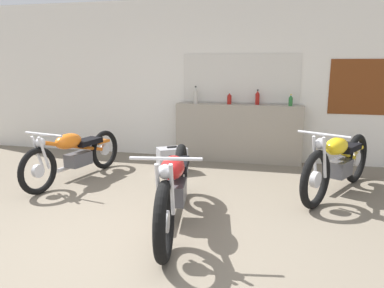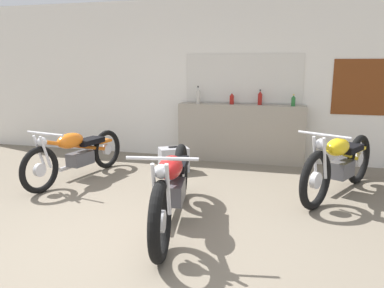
{
  "view_description": "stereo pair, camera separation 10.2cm",
  "coord_description": "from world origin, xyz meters",
  "px_view_note": "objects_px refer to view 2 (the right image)",
  "views": [
    {
      "loc": [
        1.42,
        -3.01,
        1.69
      ],
      "look_at": [
        0.35,
        1.47,
        0.7
      ],
      "focal_mm": 35.0,
      "sensor_mm": 36.0,
      "label": 1
    },
    {
      "loc": [
        1.52,
        -2.98,
        1.69
      ],
      "look_at": [
        0.35,
        1.47,
        0.7
      ],
      "focal_mm": 35.0,
      "sensor_mm": 36.0,
      "label": 2
    }
  ],
  "objects_px": {
    "bottle_leftmost": "(198,96)",
    "bottle_right_center": "(293,101)",
    "bottle_left_center": "(232,99)",
    "motorcycle_red": "(172,186)",
    "motorcycle_orange": "(77,153)",
    "motorcycle_yellow": "(339,164)",
    "bottle_center": "(260,98)",
    "hard_case_silver": "(174,160)"
  },
  "relations": [
    {
      "from": "bottle_leftmost",
      "to": "bottle_right_center",
      "type": "height_order",
      "value": "bottle_leftmost"
    },
    {
      "from": "bottle_left_center",
      "to": "motorcycle_red",
      "type": "bearing_deg",
      "value": -93.61
    },
    {
      "from": "bottle_leftmost",
      "to": "motorcycle_orange",
      "type": "relative_size",
      "value": 0.15
    },
    {
      "from": "motorcycle_orange",
      "to": "motorcycle_yellow",
      "type": "height_order",
      "value": "motorcycle_yellow"
    },
    {
      "from": "bottle_leftmost",
      "to": "bottle_center",
      "type": "height_order",
      "value": "bottle_leftmost"
    },
    {
      "from": "bottle_center",
      "to": "hard_case_silver",
      "type": "distance_m",
      "value": 1.81
    },
    {
      "from": "motorcycle_orange",
      "to": "motorcycle_yellow",
      "type": "relative_size",
      "value": 1.07
    },
    {
      "from": "motorcycle_red",
      "to": "motorcycle_orange",
      "type": "bearing_deg",
      "value": 147.53
    },
    {
      "from": "motorcycle_orange",
      "to": "bottle_right_center",
      "type": "bearing_deg",
      "value": 27.6
    },
    {
      "from": "motorcycle_yellow",
      "to": "motorcycle_red",
      "type": "height_order",
      "value": "motorcycle_red"
    },
    {
      "from": "bottle_center",
      "to": "motorcycle_orange",
      "type": "relative_size",
      "value": 0.13
    },
    {
      "from": "bottle_leftmost",
      "to": "hard_case_silver",
      "type": "height_order",
      "value": "bottle_leftmost"
    },
    {
      "from": "bottle_leftmost",
      "to": "hard_case_silver",
      "type": "xyz_separation_m",
      "value": [
        -0.18,
        -0.87,
        -0.95
      ]
    },
    {
      "from": "bottle_right_center",
      "to": "motorcycle_orange",
      "type": "bearing_deg",
      "value": -152.4
    },
    {
      "from": "bottle_leftmost",
      "to": "bottle_left_center",
      "type": "xyz_separation_m",
      "value": [
        0.59,
        0.03,
        -0.04
      ]
    },
    {
      "from": "bottle_leftmost",
      "to": "motorcycle_yellow",
      "type": "bearing_deg",
      "value": -31.4
    },
    {
      "from": "hard_case_silver",
      "to": "bottle_right_center",
      "type": "bearing_deg",
      "value": 25.67
    },
    {
      "from": "motorcycle_orange",
      "to": "hard_case_silver",
      "type": "relative_size",
      "value": 3.75
    },
    {
      "from": "motorcycle_orange",
      "to": "bottle_left_center",
      "type": "bearing_deg",
      "value": 38.75
    },
    {
      "from": "bottle_left_center",
      "to": "hard_case_silver",
      "type": "bearing_deg",
      "value": -130.66
    },
    {
      "from": "bottle_left_center",
      "to": "bottle_right_center",
      "type": "height_order",
      "value": "bottle_left_center"
    },
    {
      "from": "motorcycle_red",
      "to": "bottle_leftmost",
      "type": "bearing_deg",
      "value": 98.37
    },
    {
      "from": "bottle_leftmost",
      "to": "motorcycle_red",
      "type": "xyz_separation_m",
      "value": [
        0.41,
        -2.8,
        -0.72
      ]
    },
    {
      "from": "bottle_right_center",
      "to": "bottle_leftmost",
      "type": "bearing_deg",
      "value": 179.81
    },
    {
      "from": "bottle_leftmost",
      "to": "bottle_center",
      "type": "relative_size",
      "value": 1.19
    },
    {
      "from": "bottle_leftmost",
      "to": "bottle_left_center",
      "type": "distance_m",
      "value": 0.59
    },
    {
      "from": "bottle_leftmost",
      "to": "bottle_center",
      "type": "xyz_separation_m",
      "value": [
        1.06,
        0.07,
        -0.02
      ]
    },
    {
      "from": "bottle_right_center",
      "to": "hard_case_silver",
      "type": "distance_m",
      "value": 2.19
    },
    {
      "from": "motorcycle_orange",
      "to": "bottle_leftmost",
      "type": "bearing_deg",
      "value": 47.89
    },
    {
      "from": "bottle_right_center",
      "to": "motorcycle_orange",
      "type": "distance_m",
      "value": 3.53
    },
    {
      "from": "motorcycle_orange",
      "to": "motorcycle_red",
      "type": "height_order",
      "value": "motorcycle_red"
    },
    {
      "from": "bottle_leftmost",
      "to": "motorcycle_yellow",
      "type": "height_order",
      "value": "bottle_leftmost"
    },
    {
      "from": "bottle_leftmost",
      "to": "bottle_right_center",
      "type": "relative_size",
      "value": 1.57
    },
    {
      "from": "bottle_left_center",
      "to": "motorcycle_red",
      "type": "distance_m",
      "value": 2.91
    },
    {
      "from": "bottle_left_center",
      "to": "bottle_center",
      "type": "xyz_separation_m",
      "value": [
        0.47,
        0.04,
        0.02
      ]
    },
    {
      "from": "bottle_leftmost",
      "to": "motorcycle_red",
      "type": "height_order",
      "value": "bottle_leftmost"
    },
    {
      "from": "motorcycle_red",
      "to": "bottle_center",
      "type": "bearing_deg",
      "value": 77.16
    },
    {
      "from": "motorcycle_red",
      "to": "hard_case_silver",
      "type": "height_order",
      "value": "motorcycle_red"
    },
    {
      "from": "bottle_leftmost",
      "to": "hard_case_silver",
      "type": "relative_size",
      "value": 0.58
    },
    {
      "from": "bottle_left_center",
      "to": "bottle_leftmost",
      "type": "bearing_deg",
      "value": -176.95
    },
    {
      "from": "bottle_right_center",
      "to": "motorcycle_yellow",
      "type": "distance_m",
      "value": 1.63
    },
    {
      "from": "bottle_left_center",
      "to": "motorcycle_yellow",
      "type": "bearing_deg",
      "value": -40.35
    }
  ]
}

